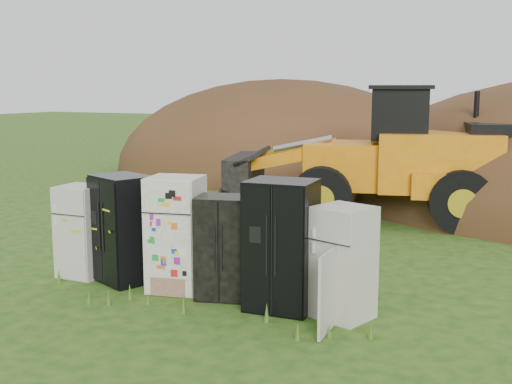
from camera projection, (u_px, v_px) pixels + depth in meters
ground at (204, 294)px, 10.40m from camera, size 120.00×120.00×0.00m
fridge_leftmost at (82, 231)px, 11.32m from camera, size 0.75×0.73×1.63m
fridge_black_side at (123, 229)px, 10.99m from camera, size 1.18×1.07×1.85m
fridge_sticker at (176, 234)px, 10.52m from camera, size 1.00×0.95×1.89m
fridge_dark_mid at (224, 247)px, 10.16m from camera, size 0.99×0.88×1.64m
fridge_black_right at (281, 245)px, 9.61m from camera, size 1.05×0.90×1.97m
fridge_open_door at (344, 263)px, 9.24m from camera, size 0.92×0.89×1.65m
wheel_loader at (363, 154)px, 15.99m from camera, size 7.49×4.65×3.38m
dirt_mound_left at (281, 172)px, 25.53m from camera, size 13.94×10.46×7.30m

